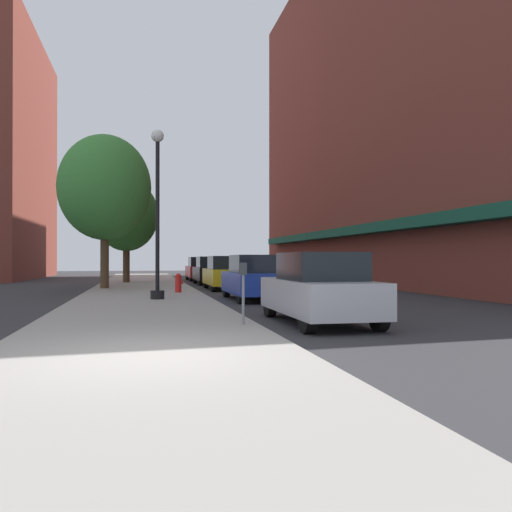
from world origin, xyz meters
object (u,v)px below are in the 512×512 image
object	(u,v)px
parking_meter_near	(243,285)
tree_near	(105,188)
car_silver	(319,289)
tree_mid	(126,215)
car_red	(200,269)
lamppost	(158,210)
car_blue	(254,278)
fire_hydrant	(178,283)
car_yellow	(226,273)
car_black	(211,271)

from	to	relation	value
parking_meter_near	tree_near	xyz separation A→B (m)	(-3.83, 15.35, 3.98)
car_silver	tree_near	bearing A→B (deg)	111.48
tree_mid	car_red	size ratio (longest dim) A/B	1.45
lamppost	tree_near	world-z (taller)	tree_near
car_blue	car_red	size ratio (longest dim) A/B	1.00
car_blue	tree_near	bearing A→B (deg)	129.99
parking_meter_near	car_silver	distance (m)	2.10
fire_hydrant	car_silver	bearing A→B (deg)	-76.48
car_blue	car_silver	bearing A→B (deg)	-88.48
tree_near	car_yellow	world-z (taller)	tree_near
parking_meter_near	fire_hydrant	bearing A→B (deg)	93.00
car_yellow	car_black	xyz separation A→B (m)	(0.00, 5.68, 0.00)
lamppost	car_black	world-z (taller)	lamppost
lamppost	car_yellow	bearing A→B (deg)	63.80
fire_hydrant	tree_near	world-z (taller)	tree_near
tree_mid	car_silver	distance (m)	21.93
car_blue	car_red	xyz separation A→B (m)	(0.00, 18.22, 0.00)
car_yellow	car_black	distance (m)	5.68
car_blue	tree_mid	bearing A→B (deg)	111.25
fire_hydrant	car_blue	size ratio (longest dim) A/B	0.18
car_silver	car_red	distance (m)	25.51
tree_mid	car_red	distance (m)	7.43
car_yellow	tree_mid	bearing A→B (deg)	125.60
parking_meter_near	car_silver	world-z (taller)	car_silver
parking_meter_near	car_silver	bearing A→B (deg)	21.67
car_blue	lamppost	bearing A→B (deg)	-172.99
car_blue	car_red	bearing A→B (deg)	91.52
fire_hydrant	tree_mid	world-z (taller)	tree_mid
car_red	fire_hydrant	bearing A→B (deg)	-100.37
lamppost	car_blue	distance (m)	4.26
parking_meter_near	car_black	bearing A→B (deg)	84.58
car_blue	car_yellow	bearing A→B (deg)	91.52
car_yellow	car_red	distance (m)	11.42
lamppost	fire_hydrant	size ratio (longest dim) A/B	7.47
fire_hydrant	parking_meter_near	distance (m)	11.39
tree_near	car_black	world-z (taller)	tree_near
car_silver	car_yellow	bearing A→B (deg)	89.83
car_blue	car_red	distance (m)	18.22
lamppost	car_yellow	size ratio (longest dim) A/B	1.37
tree_near	car_blue	world-z (taller)	tree_near
lamppost	car_red	xyz separation A→B (m)	(3.51, 18.56, -2.39)
tree_near	car_black	distance (m)	8.81
tree_mid	parking_meter_near	bearing A→B (deg)	-82.19
parking_meter_near	tree_near	bearing A→B (deg)	104.03
fire_hydrant	car_black	size ratio (longest dim) A/B	0.18
parking_meter_near	car_yellow	world-z (taller)	car_yellow
tree_near	parking_meter_near	bearing A→B (deg)	-75.97
lamppost	fire_hydrant	bearing A→B (deg)	75.10
tree_near	car_red	distance (m)	13.04
tree_near	car_blue	xyz separation A→B (m)	(5.78, -7.28, -4.12)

